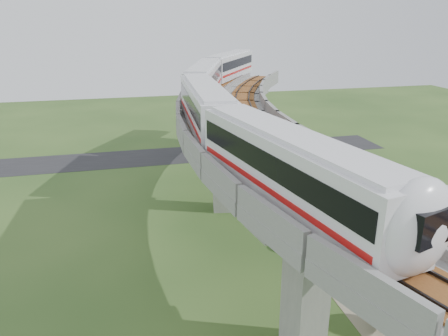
{
  "coord_description": "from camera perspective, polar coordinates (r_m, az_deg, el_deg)",
  "views": [
    {
      "loc": [
        -8.79,
        -30.33,
        19.22
      ],
      "look_at": [
        -0.97,
        2.15,
        7.5
      ],
      "focal_mm": 35.0,
      "sensor_mm": 36.0,
      "label": 1
    }
  ],
  "objects": [
    {
      "name": "ground",
      "position": [
        36.97,
        2.29,
        -12.01
      ],
      "size": [
        160.0,
        160.0,
        0.0
      ],
      "primitive_type": "plane",
      "color": "#2B4B1E",
      "rests_on": "ground"
    },
    {
      "name": "dirt_lot",
      "position": [
        41.12,
        22.56,
        -10.13
      ],
      "size": [
        18.0,
        26.0,
        0.04
      ],
      "primitive_type": "cube",
      "color": "gray",
      "rests_on": "ground"
    },
    {
      "name": "asphalt_road",
      "position": [
        63.92,
        -5.0,
        1.77
      ],
      "size": [
        60.0,
        8.0,
        0.03
      ],
      "primitive_type": "cube",
      "color": "#232326",
      "rests_on": "ground"
    },
    {
      "name": "viaduct",
      "position": [
        34.39,
        8.67,
        1.91
      ],
      "size": [
        19.58,
        73.98,
        11.4
      ],
      "color": "#99968E",
      "rests_on": "ground"
    },
    {
      "name": "metro_train",
      "position": [
        42.29,
        0.35,
        9.92
      ],
      "size": [
        16.35,
        60.4,
        3.64
      ],
      "color": "silver",
      "rests_on": "ground"
    },
    {
      "name": "fence",
      "position": [
        40.06,
        16.03,
        -8.95
      ],
      "size": [
        3.87,
        38.73,
        1.5
      ],
      "color": "#2D382D",
      "rests_on": "ground"
    },
    {
      "name": "tree_0",
      "position": [
        60.02,
        6.44,
        2.54
      ],
      "size": [
        2.28,
        2.28,
        2.98
      ],
      "color": "#382314",
      "rests_on": "ground"
    },
    {
      "name": "tree_1",
      "position": [
        53.19,
        7.01,
        0.32
      ],
      "size": [
        2.24,
        2.24,
        2.98
      ],
      "color": "#382314",
      "rests_on": "ground"
    },
    {
      "name": "tree_2",
      "position": [
        45.56,
        8.01,
        -2.36
      ],
      "size": [
        2.95,
        2.95,
        3.78
      ],
      "color": "#382314",
      "rests_on": "ground"
    },
    {
      "name": "tree_3",
      "position": [
        38.29,
        11.65,
        -8.02
      ],
      "size": [
        1.94,
        1.94,
        2.72
      ],
      "color": "#382314",
      "rests_on": "ground"
    },
    {
      "name": "tree_4",
      "position": [
        30.9,
        20.83,
        -16.36
      ],
      "size": [
        2.32,
        2.32,
        2.83
      ],
      "color": "#382314",
      "rests_on": "ground"
    },
    {
      "name": "car_white",
      "position": [
        32.19,
        27.22,
        -18.56
      ],
      "size": [
        2.92,
        3.19,
        1.06
      ],
      "primitive_type": "imported",
      "rotation": [
        0.0,
        0.0,
        0.68
      ],
      "color": "white",
      "rests_on": "dirt_lot"
    },
    {
      "name": "car_red",
      "position": [
        40.08,
        22.36,
        -9.75
      ],
      "size": [
        4.19,
        3.65,
        1.37
      ],
      "primitive_type": "imported",
      "rotation": [
        0.0,
        0.0,
        -0.93
      ],
      "color": "#B21B10",
      "rests_on": "dirt_lot"
    },
    {
      "name": "car_dark",
      "position": [
        43.62,
        23.96,
        -7.71
      ],
      "size": [
        4.23,
        2.31,
        1.16
      ],
      "primitive_type": "imported",
      "rotation": [
        0.0,
        0.0,
        1.39
      ],
      "color": "black",
      "rests_on": "dirt_lot"
    }
  ]
}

